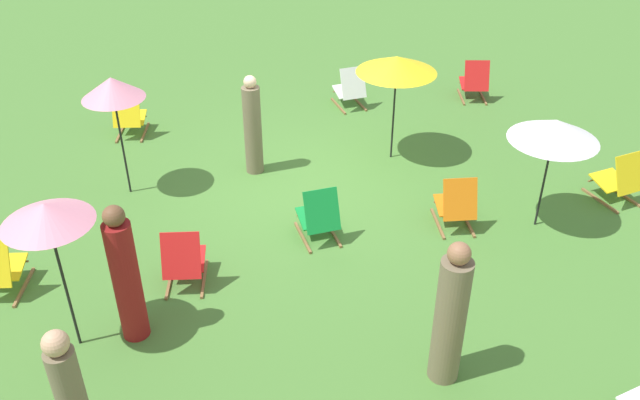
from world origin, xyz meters
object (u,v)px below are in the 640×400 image
object	(u,v)px
deckchair_4	(456,205)
deckchair_6	(184,260)
deckchair_1	(474,82)
person_3	(126,277)
person_1	(450,317)
umbrella_2	(46,214)
deckchair_7	(350,89)
umbrella_1	(112,88)
person_2	(253,128)
deckchair_2	(129,116)
deckchair_12	(619,180)
umbrella_3	(397,65)
umbrella_0	(555,130)
deckchair_0	(319,216)

from	to	relation	value
deckchair_4	deckchair_6	bearing A→B (deg)	13.96
deckchair_1	person_3	bearing A→B (deg)	52.32
deckchair_1	deckchair_6	bearing A→B (deg)	50.61
person_1	umbrella_2	bearing A→B (deg)	-81.45
deckchair_7	person_1	size ratio (longest dim) A/B	0.47
umbrella_1	person_2	distance (m)	2.23
deckchair_2	umbrella_2	size ratio (longest dim) A/B	0.45
person_1	deckchair_12	bearing A→B (deg)	153.19
deckchair_4	umbrella_2	distance (m)	5.45
deckchair_4	umbrella_3	distance (m)	2.55
deckchair_2	deckchair_7	bearing A→B (deg)	-165.27
umbrella_2	umbrella_3	size ratio (longest dim) A/B	1.06
deckchair_4	deckchair_12	distance (m)	2.67
deckchair_12	umbrella_2	distance (m)	8.02
deckchair_6	deckchair_4	bearing A→B (deg)	-163.66
umbrella_1	person_2	bearing A→B (deg)	-177.82
umbrella_3	person_3	world-z (taller)	umbrella_3
deckchair_2	deckchair_6	bearing A→B (deg)	109.77
deckchair_4	deckchair_7	bearing A→B (deg)	-77.32
person_1	person_2	xyz separation A→B (m)	(1.02, -4.95, -0.05)
deckchair_1	deckchair_6	size ratio (longest dim) A/B	1.02
person_1	deckchair_1	bearing A→B (deg)	-178.14
deckchair_4	umbrella_1	bearing A→B (deg)	-16.38
umbrella_0	umbrella_2	world-z (taller)	umbrella_2
deckchair_6	person_1	xyz separation A→B (m)	(-2.47, 2.37, 0.47)
deckchair_0	deckchair_4	world-z (taller)	same
umbrella_3	deckchair_1	bearing A→B (deg)	-144.47
deckchair_1	deckchair_7	bearing A→B (deg)	8.71
deckchair_12	umbrella_0	size ratio (longest dim) A/B	0.50
deckchair_1	deckchair_7	distance (m)	2.51
deckchair_4	deckchair_12	xyz separation A→B (m)	(-2.67, 0.08, 0.00)
deckchair_7	deckchair_12	distance (m)	5.21
deckchair_7	person_3	xyz separation A→B (m)	(4.45, 5.26, 0.48)
umbrella_3	deckchair_12	bearing A→B (deg)	140.38
deckchair_7	deckchair_4	bearing A→B (deg)	88.64
deckchair_1	deckchair_2	size ratio (longest dim) A/B	1.01
deckchair_12	deckchair_1	bearing A→B (deg)	-93.29
deckchair_2	umbrella_3	world-z (taller)	umbrella_3
deckchair_0	deckchair_2	xyz separation A→B (m)	(2.33, -4.04, 0.00)
deckchair_1	person_2	xyz separation A→B (m)	(4.80, 1.56, 0.42)
deckchair_1	person_3	world-z (taller)	person_3
umbrella_3	person_1	bearing A→B (deg)	74.60
umbrella_1	person_3	bearing A→B (deg)	87.91
deckchair_12	umbrella_1	size ratio (longest dim) A/B	0.44
deckchair_12	umbrella_1	distance (m)	7.62
deckchair_7	umbrella_0	world-z (taller)	umbrella_0
deckchair_1	umbrella_1	world-z (taller)	umbrella_1
deckchair_0	person_1	bearing A→B (deg)	100.28
deckchair_4	umbrella_0	distance (m)	1.67
person_1	person_3	world-z (taller)	person_3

